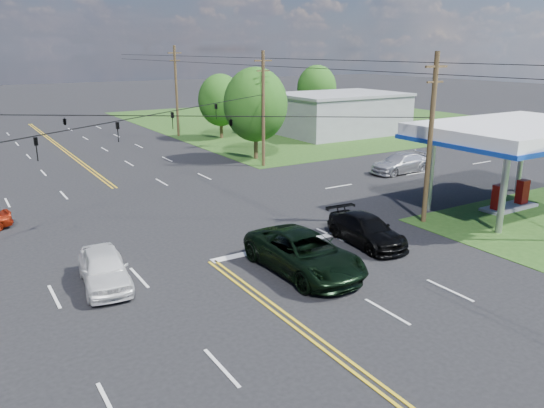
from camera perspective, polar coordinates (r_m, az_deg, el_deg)
ground at (r=32.18m, az=-12.64°, el=-1.43°), size 280.00×280.00×0.00m
grass_ne at (r=76.37m, az=4.46°, el=9.05°), size 46.00×48.00×0.03m
stop_bar at (r=27.50m, az=2.98°, el=-4.11°), size 10.00×0.50×0.02m
retail_ne at (r=63.63m, az=7.26°, el=9.51°), size 14.00×10.00×4.40m
gas_canopy at (r=35.30m, az=24.99°, el=6.86°), size 12.20×8.20×5.35m
pole_se at (r=30.74m, az=16.67°, el=6.90°), size 1.60×0.28×9.50m
pole_ne at (r=44.65m, az=-0.95°, el=10.30°), size 1.60×0.28×9.50m
pole_right_far at (r=61.65m, az=-10.25°, el=11.95°), size 1.60×0.28×10.00m
span_wire_signals at (r=30.93m, az=-13.33°, el=9.22°), size 26.00×18.00×1.13m
power_lines at (r=28.85m, az=-12.35°, el=14.00°), size 26.04×100.00×0.64m
tree_right_a at (r=47.73m, az=-1.78°, el=10.63°), size 5.70×5.70×8.18m
tree_right_b at (r=59.51m, az=-5.55°, el=11.06°), size 4.94×4.94×7.09m
tree_far_r at (r=73.73m, az=4.83°, el=12.33°), size 5.32×5.32×7.63m
pickup_dkgreen at (r=23.63m, az=3.48°, el=-5.29°), size 3.06×6.48×1.79m
suv_black at (r=27.45m, az=10.12°, el=-2.76°), size 2.44×5.21×1.47m
pickup_white at (r=23.39m, az=-17.61°, el=-6.61°), size 2.39×4.76×1.56m
sedan_far at (r=44.02m, az=13.67°, el=4.31°), size 5.41×2.23×1.56m
polesign_ne at (r=53.45m, az=-1.68°, el=12.11°), size 2.05×0.48×7.41m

